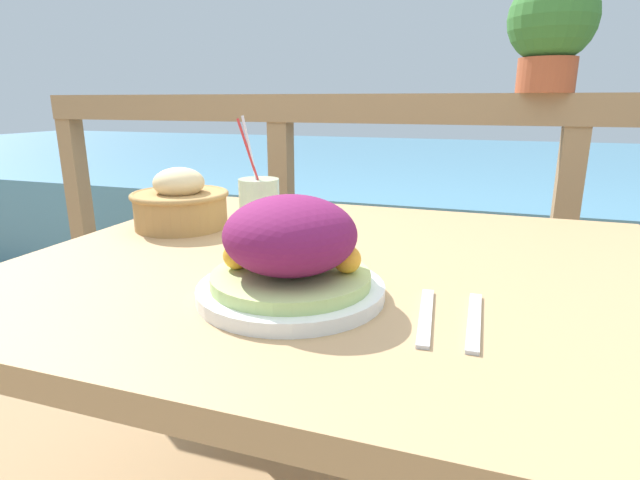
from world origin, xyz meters
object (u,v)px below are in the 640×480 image
Objects in this scene: drink_glass at (260,212)px; potted_plant at (552,27)px; bread_basket at (180,203)px; salad_plate at (291,254)px.

potted_plant is at bearing 53.58° from drink_glass.
potted_plant is (0.77, 0.67, 0.41)m from bread_basket.
bread_basket is at bearing 141.67° from salad_plate.
potted_plant is (0.38, 0.98, 0.40)m from salad_plate.
potted_plant is at bearing 40.84° from bread_basket.
salad_plate is at bearing -55.80° from drink_glass.
bread_basket is at bearing -139.16° from potted_plant.
drink_glass is 0.79× the size of potted_plant.
drink_glass is 0.24m from bread_basket.
salad_plate is 1.26× the size of bread_basket.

